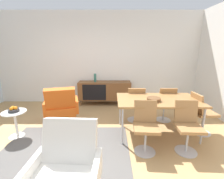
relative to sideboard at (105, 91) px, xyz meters
The scene contains 16 objects.
ground_plane 2.35m from the sideboard, 95.87° to the right, with size 8.32×8.32×0.00m, color tan.
wall_back 1.03m from the sideboard, 128.07° to the left, with size 6.80×0.12×2.80m, color white.
sideboard is the anchor object (origin of this frame).
vase_cobalt 0.50m from the sideboard, behind, with size 0.07×0.07×0.25m.
dining_table 2.13m from the sideboard, 57.51° to the right, with size 1.60×0.90×0.74m.
wooden_bowl_on_table 2.18m from the sideboard, 61.63° to the right, with size 0.26×0.26×0.06m, color brown.
dining_chair_back_right 1.93m from the sideboard, 39.55° to the right, with size 0.40×0.43×0.86m.
dining_chair_far_end 2.71m from the sideboard, 41.47° to the right, with size 0.45×0.43×0.86m.
dining_chair_front_right 2.78m from the sideboard, 57.57° to the right, with size 0.42×0.44×0.86m.
dining_chair_front_left 2.48m from the sideboard, 71.34° to the right, with size 0.43×0.45×0.86m.
dining_chair_back_left 1.46m from the sideboard, 57.37° to the right, with size 0.41×0.44×0.86m.
lounge_chair_red 1.72m from the sideboard, 120.79° to the right, with size 0.83×0.79×0.95m.
armchair_black_shell 3.34m from the sideboard, 94.31° to the right, with size 0.75×0.68×0.95m.
side_table_round 2.53m from the sideboard, 131.33° to the right, with size 0.44×0.44×0.52m.
fruit_bowl 2.53m from the sideboard, 131.34° to the right, with size 0.20×0.20×0.11m.
area_rug 2.51m from the sideboard, 103.48° to the right, with size 2.20×1.70×0.01m, color #595654.
Camera 1 is at (0.47, -2.45, 1.70)m, focal length 25.32 mm.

